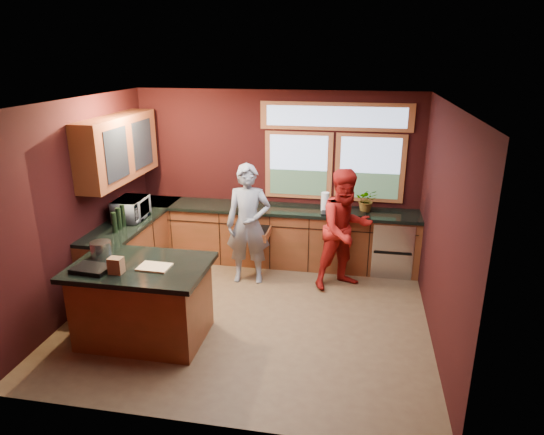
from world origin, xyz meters
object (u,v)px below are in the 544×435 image
(island, at_px, (143,301))
(stock_pot, at_px, (101,249))
(person_red, at_px, (345,230))
(person_grey, at_px, (248,224))
(cutting_board, at_px, (154,267))

(island, distance_m, stock_pot, 0.80)
(person_red, xyz_separation_m, stock_pot, (-2.80, -1.64, 0.17))
(island, bearing_deg, person_grey, 63.19)
(person_red, height_order, cutting_board, person_red)
(person_red, bearing_deg, person_grey, 148.78)
(person_grey, bearing_deg, island, -122.62)
(island, xyz_separation_m, stock_pot, (-0.55, 0.15, 0.56))
(island, relative_size, cutting_board, 4.43)
(island, xyz_separation_m, person_red, (2.25, 1.79, 0.39))
(cutting_board, bearing_deg, island, 165.96)
(person_grey, height_order, cutting_board, person_grey)
(cutting_board, distance_m, stock_pot, 0.78)
(island, relative_size, stock_pot, 6.46)
(person_grey, distance_m, cutting_board, 1.89)
(stock_pot, bearing_deg, person_grey, 47.87)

